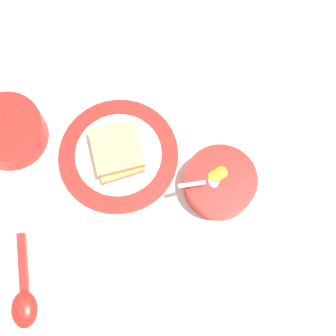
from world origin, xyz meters
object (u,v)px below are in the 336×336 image
(toast_plate, at_px, (119,155))
(soup_spoon, at_px, (24,300))
(toast_sandwich, at_px, (117,152))
(congee_bowl, at_px, (8,131))
(egg_bowl, at_px, (220,183))

(toast_plate, bearing_deg, soup_spoon, 135.44)
(toast_sandwich, bearing_deg, soup_spoon, 135.63)
(toast_sandwich, xyz_separation_m, soup_spoon, (-0.22, 0.21, -0.02))
(toast_sandwich, xyz_separation_m, congee_bowl, (0.09, 0.19, 0.00))
(egg_bowl, bearing_deg, soup_spoon, 106.56)
(egg_bowl, relative_size, congee_bowl, 1.05)
(toast_plate, relative_size, soup_spoon, 1.36)
(soup_spoon, bearing_deg, congee_bowl, -4.73)
(egg_bowl, height_order, toast_plate, egg_bowl)
(toast_plate, distance_m, congee_bowl, 0.21)
(toast_sandwich, height_order, soup_spoon, toast_sandwich)
(egg_bowl, bearing_deg, congee_bowl, 61.39)
(toast_plate, height_order, soup_spoon, soup_spoon)
(toast_sandwich, height_order, congee_bowl, congee_bowl)
(toast_plate, xyz_separation_m, congee_bowl, (0.09, 0.19, 0.03))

